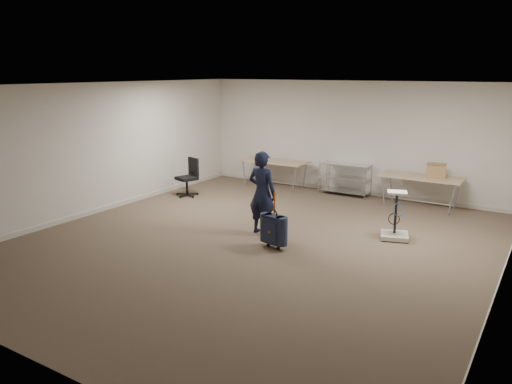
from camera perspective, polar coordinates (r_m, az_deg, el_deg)
The scene contains 10 objects.
ground at distance 9.11m, azimuth 0.06°, elevation -5.77°, with size 9.00×9.00×0.00m, color #4E3F2F.
room_shell at distance 10.24m, azimuth 4.15°, elevation -3.29°, with size 8.00×9.00×9.00m.
folding_table_left at distance 13.17m, azimuth 2.10°, elevation 3.39°, with size 1.80×0.75×0.73m.
folding_table_right at distance 11.79m, azimuth 18.33°, elevation 1.47°, with size 1.80×0.75×0.73m.
wire_shelf at distance 12.63m, azimuth 10.16°, elevation 1.64°, with size 1.22×0.47×0.80m.
person at distance 9.38m, azimuth 0.70°, elevation -0.11°, with size 0.58×0.38×1.60m, color black.
suitcase at distance 8.73m, azimuth 2.03°, elevation -4.30°, with size 0.40×0.28×1.00m.
office_chair at distance 12.49m, azimuth -7.75°, elevation 0.86°, with size 0.57×0.57×0.94m.
equipment_cart at distance 9.59m, azimuth 15.60°, elevation -3.81°, with size 0.62×0.62×0.90m.
cardboard_box at distance 11.74m, azimuth 19.89°, elevation 2.31°, with size 0.41×0.31×0.31m, color #A37F4C.
Camera 1 is at (4.52, -7.30, 3.05)m, focal length 35.00 mm.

